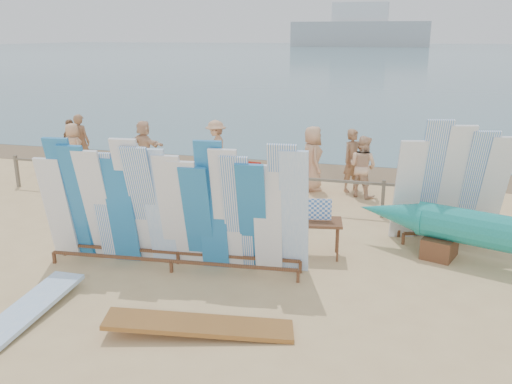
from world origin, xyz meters
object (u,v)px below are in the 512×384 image
(side_surfboard_rack, at_px, (452,187))
(beachgoer_11, at_px, (144,145))
(beachgoer_6, at_px, (312,158))
(beachgoer_9, at_px, (446,162))
(beachgoer_1, at_px, (81,141))
(beachgoer_8, at_px, (363,166))
(stroller, at_px, (287,182))
(flat_board_c, at_px, (200,333))
(beachgoer_0, at_px, (73,148))
(flat_board_b, at_px, (19,324))
(beachgoer_7, at_px, (353,161))
(vendor_table, at_px, (318,237))
(beachgoer_3, at_px, (216,148))
(beach_chair_right, at_px, (247,187))
(beachgoer_extra_1, at_px, (71,143))
(beach_chair_left, at_px, (217,187))
(main_surfboard_rack, at_px, (173,211))

(side_surfboard_rack, bearing_deg, beachgoer_11, 141.71)
(beachgoer_6, bearing_deg, beachgoer_9, -99.84)
(side_surfboard_rack, height_order, beachgoer_1, side_surfboard_rack)
(beachgoer_8, xyz_separation_m, beachgoer_9, (2.14, 1.13, -0.02))
(stroller, relative_size, beachgoer_11, 0.64)
(stroller, height_order, beachgoer_11, beachgoer_11)
(flat_board_c, relative_size, beachgoer_0, 1.76)
(side_surfboard_rack, relative_size, flat_board_b, 0.96)
(beachgoer_7, relative_size, beachgoer_6, 0.97)
(stroller, bearing_deg, beachgoer_6, 76.02)
(flat_board_b, bearing_deg, beachgoer_11, 104.67)
(vendor_table, bearing_deg, beachgoer_3, 116.70)
(beach_chair_right, bearing_deg, beachgoer_extra_1, 172.72)
(beachgoer_1, bearing_deg, beach_chair_right, 170.24)
(flat_board_c, distance_m, beach_chair_left, 6.80)
(beach_chair_right, height_order, beachgoer_11, beachgoer_11)
(stroller, bearing_deg, flat_board_b, -93.13)
(beachgoer_11, xyz_separation_m, beachgoer_extra_1, (-2.46, -0.25, -0.01))
(beachgoer_7, bearing_deg, main_surfboard_rack, -161.42)
(flat_board_b, relative_size, beachgoer_1, 1.56)
(beach_chair_left, relative_size, beachgoer_0, 0.59)
(beach_chair_right, distance_m, beachgoer_0, 5.97)
(beach_chair_right, xyz_separation_m, beachgoer_7, (2.61, 1.21, 0.60))
(side_surfboard_rack, xyz_separation_m, beachgoer_6, (-3.36, 3.11, -0.29))
(beachgoer_11, distance_m, beachgoer_extra_1, 2.47)
(vendor_table, xyz_separation_m, beachgoer_extra_1, (-8.86, 5.29, 0.38))
(flat_board_b, distance_m, beachgoer_7, 9.40)
(beachgoer_9, xyz_separation_m, beachgoer_11, (-9.01, 0.08, -0.02))
(beachgoer_6, bearing_deg, beach_chair_right, 102.08)
(stroller, height_order, beachgoer_1, beachgoer_1)
(flat_board_c, height_order, flat_board_b, flat_board_c)
(beachgoer_9, xyz_separation_m, beachgoer_extra_1, (-11.47, -0.17, -0.03))
(beachgoer_7, height_order, beachgoer_extra_1, beachgoer_7)
(beachgoer_0, bearing_deg, stroller, -164.64)
(flat_board_b, distance_m, beachgoer_3, 9.12)
(vendor_table, height_order, flat_board_b, vendor_table)
(main_surfboard_rack, distance_m, beachgoer_6, 6.05)
(side_surfboard_rack, bearing_deg, stroller, 136.45)
(beachgoer_6, distance_m, beachgoer_1, 7.50)
(beach_chair_left, relative_size, beachgoer_8, 0.56)
(beach_chair_right, bearing_deg, beachgoer_1, 173.08)
(beachgoer_9, distance_m, beachgoer_extra_1, 11.47)
(stroller, distance_m, beachgoer_6, 1.14)
(main_surfboard_rack, xyz_separation_m, beachgoer_11, (-3.96, 6.78, -0.33))
(beach_chair_right, xyz_separation_m, beachgoer_8, (2.91, 0.80, 0.55))
(flat_board_c, distance_m, beachgoer_8, 7.79)
(beachgoer_8, xyz_separation_m, beachgoer_6, (-1.38, 0.29, 0.07))
(side_surfboard_rack, bearing_deg, beachgoer_8, 111.31)
(flat_board_c, relative_size, beachgoer_8, 1.67)
(flat_board_b, height_order, beachgoer_1, beachgoer_1)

